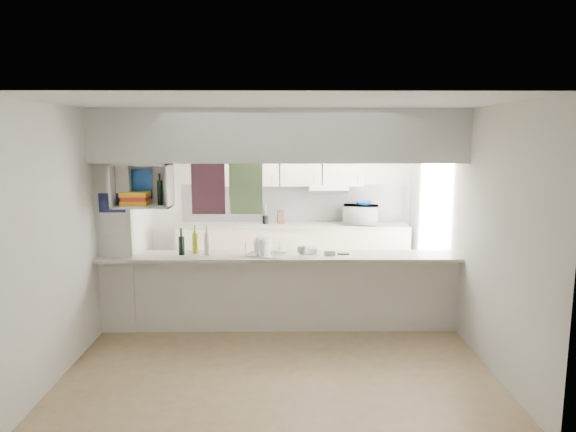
{
  "coord_description": "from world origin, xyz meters",
  "views": [
    {
      "loc": [
        0.05,
        -5.88,
        2.31
      ],
      "look_at": [
        0.1,
        0.5,
        1.3
      ],
      "focal_mm": 32.0,
      "sensor_mm": 36.0,
      "label": 1
    }
  ],
  "objects_px": {
    "microwave": "(361,215)",
    "bowl": "(364,203)",
    "wine_bottles": "(195,244)",
    "dish_rack": "(266,247)"
  },
  "relations": [
    {
      "from": "microwave",
      "to": "bowl",
      "type": "height_order",
      "value": "bowl"
    },
    {
      "from": "bowl",
      "to": "wine_bottles",
      "type": "xyz_separation_m",
      "value": [
        -2.3,
        -2.08,
        -0.2
      ]
    },
    {
      "from": "microwave",
      "to": "wine_bottles",
      "type": "height_order",
      "value": "wine_bottles"
    },
    {
      "from": "dish_rack",
      "to": "wine_bottles",
      "type": "bearing_deg",
      "value": -162.99
    },
    {
      "from": "wine_bottles",
      "to": "microwave",
      "type": "bearing_deg",
      "value": 42.24
    },
    {
      "from": "dish_rack",
      "to": "wine_bottles",
      "type": "xyz_separation_m",
      "value": [
        -0.84,
        0.04,
        0.04
      ]
    },
    {
      "from": "microwave",
      "to": "dish_rack",
      "type": "relative_size",
      "value": 1.05
    },
    {
      "from": "microwave",
      "to": "bowl",
      "type": "xyz_separation_m",
      "value": [
        0.05,
        0.03,
        0.18
      ]
    },
    {
      "from": "dish_rack",
      "to": "wine_bottles",
      "type": "relative_size",
      "value": 1.39
    },
    {
      "from": "bowl",
      "to": "dish_rack",
      "type": "relative_size",
      "value": 0.51
    }
  ]
}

